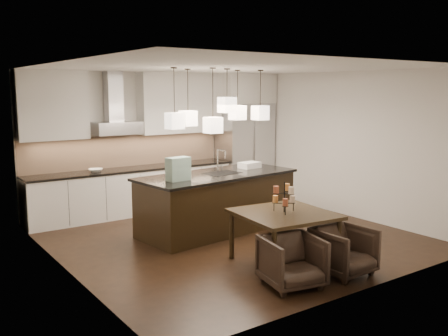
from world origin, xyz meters
TOP-DOWN VIEW (x-y plane):
  - floor at (0.00, 0.00)m, footprint 5.50×5.50m
  - ceiling at (0.00, 0.00)m, footprint 5.50×5.50m
  - wall_back at (0.00, 2.76)m, footprint 5.50×0.02m
  - wall_front at (0.00, -2.76)m, footprint 5.50×0.02m
  - wall_left at (-2.76, 0.00)m, footprint 0.02×5.50m
  - wall_right at (2.76, 0.00)m, footprint 0.02×5.50m
  - refrigerator at (2.10, 2.38)m, footprint 1.20×0.72m
  - fridge_panel at (2.10, 2.38)m, footprint 1.26×0.72m
  - lower_cabinets at (-0.62, 2.43)m, footprint 4.21×0.62m
  - countertop at (-0.62, 2.43)m, footprint 4.21×0.66m
  - backsplash at (-0.62, 2.73)m, footprint 4.21×0.02m
  - upper_cab_left at (-2.10, 2.57)m, footprint 1.25×0.35m
  - upper_cab_right at (0.55, 2.57)m, footprint 1.85×0.35m
  - hood_canopy at (-0.93, 2.48)m, footprint 0.90×0.52m
  - hood_chimney at (-0.93, 2.59)m, footprint 0.30×0.28m
  - fruit_bowl at (-1.41, 2.38)m, footprint 0.33×0.33m
  - island_body at (0.05, 0.48)m, footprint 2.85×1.39m
  - island_top at (0.05, 0.48)m, footprint 2.95×1.49m
  - faucet at (0.15, 0.60)m, footprint 0.14×0.27m
  - tote_bag at (-0.83, 0.29)m, footprint 0.39×0.24m
  - food_container at (0.90, 0.65)m, footprint 0.40×0.30m
  - dining_table at (-0.13, -1.46)m, footprint 1.36×1.36m
  - candelabra at (-0.13, -1.46)m, footprint 0.39×0.39m
  - candle_a at (0.01, -1.47)m, footprint 0.08×0.08m
  - candle_b at (-0.19, -1.33)m, footprint 0.08×0.08m
  - candle_c at (-0.21, -1.57)m, footprint 0.08×0.08m
  - candle_d at (-0.01, -1.38)m, footprint 0.08×0.08m
  - candle_e at (-0.26, -1.42)m, footprint 0.08×0.08m
  - candle_f at (-0.12, -1.59)m, footprint 0.08×0.08m
  - armchair_left at (-0.61, -2.15)m, footprint 0.82×0.84m
  - armchair_right at (0.24, -2.24)m, footprint 0.72×0.74m
  - pendant_a at (-0.77, 0.48)m, footprint 0.24×0.24m
  - pendant_b at (-0.32, 0.82)m, footprint 0.24×0.24m
  - pendant_c at (0.17, 0.35)m, footprint 0.24×0.24m
  - pendant_d at (0.67, 0.73)m, footprint 0.24×0.24m
  - pendant_e at (1.03, 0.52)m, footprint 0.24×0.24m
  - pendant_f at (-0.22, 0.19)m, footprint 0.24×0.24m

SIDE VIEW (x-z plane):
  - floor at x=0.00m, z-range -0.02..0.00m
  - armchair_left at x=-0.61m, z-range 0.00..0.64m
  - armchair_right at x=0.24m, z-range 0.00..0.65m
  - dining_table at x=-0.13m, z-range 0.00..0.74m
  - lower_cabinets at x=-0.62m, z-range 0.00..0.88m
  - island_body at x=0.05m, z-range 0.00..0.97m
  - countertop at x=-0.62m, z-range 0.88..0.92m
  - candle_a at x=0.01m, z-range 0.87..0.97m
  - candle_b at x=-0.19m, z-range 0.87..0.97m
  - candle_c at x=-0.21m, z-range 0.87..0.97m
  - fruit_bowl at x=-1.41m, z-range 0.92..0.98m
  - candelabra at x=-0.13m, z-range 0.74..1.18m
  - island_top at x=0.05m, z-range 0.97..1.01m
  - food_container at x=0.90m, z-range 1.01..1.12m
  - refrigerator at x=2.10m, z-range 0.00..2.15m
  - candle_d at x=-0.01m, z-range 1.03..1.13m
  - candle_e at x=-0.26m, z-range 1.03..1.13m
  - candle_f at x=-0.12m, z-range 1.03..1.13m
  - tote_bag at x=-0.83m, z-range 1.01..1.39m
  - faucet at x=0.15m, z-range 1.01..1.43m
  - backsplash at x=-0.62m, z-range 0.92..1.55m
  - wall_back at x=0.00m, z-range 0.00..2.80m
  - wall_front at x=0.00m, z-range 0.00..2.80m
  - wall_left at x=-2.76m, z-range 0.00..2.80m
  - wall_right at x=2.76m, z-range 0.00..2.80m
  - hood_canopy at x=-0.93m, z-range 1.60..1.84m
  - pendant_f at x=-0.22m, z-range 1.75..2.01m
  - pendant_a at x=-0.77m, z-range 1.82..2.08m
  - pendant_b at x=-0.32m, z-range 1.83..2.09m
  - pendant_e at x=1.03m, z-range 1.90..2.16m
  - pendant_d at x=0.67m, z-range 1.91..2.17m
  - upper_cab_left at x=-2.10m, z-range 1.55..2.80m
  - upper_cab_right at x=0.55m, z-range 1.55..2.80m
  - pendant_c at x=0.17m, z-range 2.06..2.32m
  - hood_chimney at x=-0.93m, z-range 1.84..2.80m
  - fridge_panel at x=2.10m, z-range 2.15..2.80m
  - ceiling at x=0.00m, z-range 2.80..2.82m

